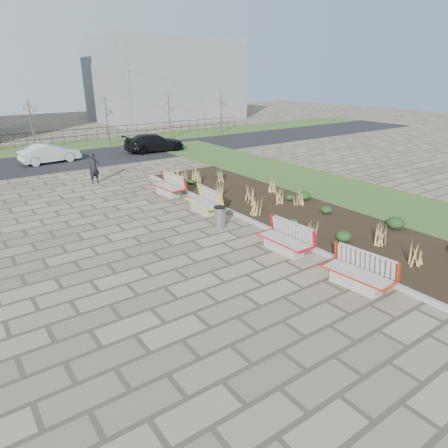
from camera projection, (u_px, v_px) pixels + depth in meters
ground at (242, 294)px, 11.56m from camera, size 120.00×120.00×0.00m
planting_bed at (281, 208)px, 18.74m from camera, size 4.50×18.00×0.10m
planting_curb at (242, 217)px, 17.46m from camera, size 0.16×18.00×0.15m
grass_verge_near at (346, 192)px, 21.33m from camera, size 5.00×38.00×0.04m
grass_verge_far at (32, 150)px, 32.80m from camera, size 80.00×5.00×0.04m
road at (51, 162)px, 28.25m from camera, size 80.00×7.00×0.02m
bench_a at (357, 272)px, 11.76m from camera, size 1.11×2.18×1.00m
bench_b at (284, 238)px, 14.11m from camera, size 0.98×2.13×1.00m
bench_c at (203, 201)px, 18.15m from camera, size 1.04×2.16×1.00m
bench_d at (168, 185)px, 20.68m from camera, size 1.08×2.17×1.00m
litter_bin at (220, 217)px, 16.33m from camera, size 0.46×0.46×0.88m
pedestrian at (94, 168)px, 22.67m from camera, size 0.68×0.49×1.75m
car_silver at (50, 153)px, 27.92m from camera, size 4.12×1.80×1.32m
car_black at (154, 143)px, 31.85m from camera, size 4.97×2.37×1.40m
tree_c at (32, 127)px, 30.94m from camera, size 1.40×1.40×4.00m
tree_d at (107, 121)px, 34.21m from camera, size 1.40×1.40×4.00m
tree_e at (169, 117)px, 37.47m from camera, size 1.40×1.40×4.00m
tree_f at (221, 113)px, 40.74m from camera, size 1.40×1.40×4.00m
lamp_east at (130, 108)px, 34.56m from camera, size 0.24×0.60×6.00m
railing_fence at (27, 140)px, 33.72m from camera, size 44.00×0.10×1.20m
building_grey at (166, 80)px, 52.54m from camera, size 18.00×12.00×10.00m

